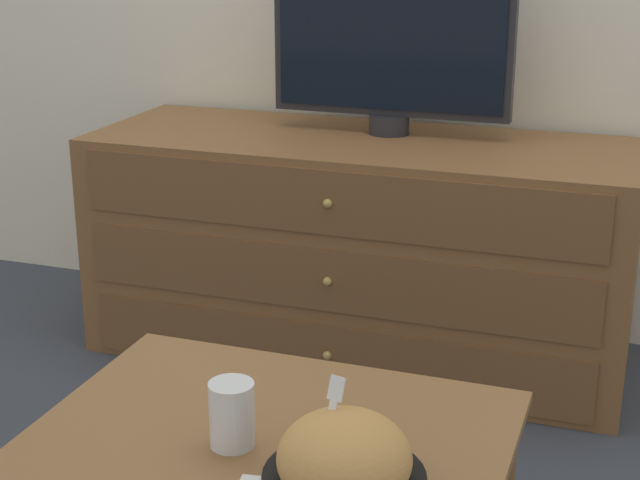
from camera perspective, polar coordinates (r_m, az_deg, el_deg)
ground_plane at (r=3.14m, az=5.77°, el=-4.38°), size 12.00×12.00×0.00m
dresser at (r=2.77m, az=2.32°, el=-0.47°), size 1.50×0.57×0.63m
tv at (r=2.72m, az=4.18°, el=11.97°), size 0.67×0.11×0.53m
coffee_table at (r=1.65m, az=-3.09°, el=-13.23°), size 0.77×0.61×0.41m
takeout_bowl at (r=1.44m, az=1.42°, el=-13.08°), size 0.24×0.24×0.18m
drink_cup at (r=1.58m, az=-5.14°, el=-10.28°), size 0.07×0.07×0.11m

